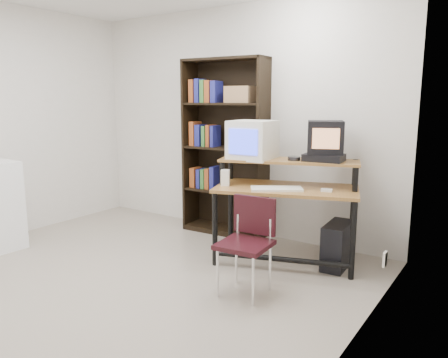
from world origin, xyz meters
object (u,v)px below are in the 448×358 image
Objects in this scene: school_chair at (248,235)px; bookshelf at (226,146)px; computer_desk at (287,190)px; crt_tv at (325,137)px; crt_monitor at (253,140)px; pc_tower at (337,245)px.

bookshelf is at bearing 125.98° from school_chair.
school_chair is at bearing -104.20° from computer_desk.
crt_tv is 0.21× the size of bookshelf.
crt_monitor is 0.22× the size of bookshelf.
computer_desk is 1.89× the size of school_chair.
bookshelf is (-1.06, 1.27, 0.55)m from school_chair.
computer_desk is 3.45× the size of crt_tv.
pc_tower is (0.86, 0.12, -0.95)m from crt_monitor.
crt_monitor is (-0.38, -0.01, 0.46)m from computer_desk.
crt_tv is (0.27, 0.24, 0.50)m from computer_desk.
school_chair is at bearing -124.60° from crt_tv.
crt_tv is 1.30m from bookshelf.
bookshelf reaches higher than computer_desk.
crt_tv is 0.55× the size of school_chair.
crt_tv reaches higher than pc_tower.
bookshelf is at bearing 163.27° from pc_tower.
crt_monitor reaches higher than pc_tower.
crt_tv reaches higher than crt_monitor.
school_chair is 1.74m from bookshelf.
crt_monitor is at bearing 163.08° from computer_desk.
pc_tower is at bearing -5.41° from computer_desk.
bookshelf is at bearing 139.51° from crt_monitor.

